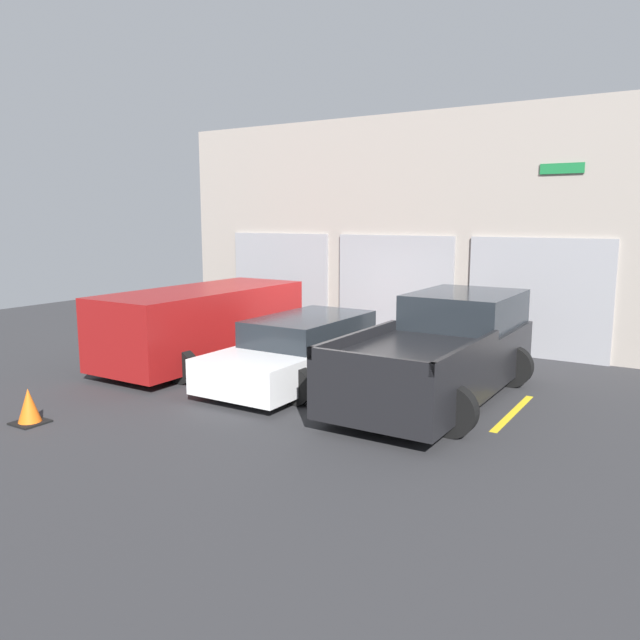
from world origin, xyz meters
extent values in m
plane|color=#2D2D30|center=(0.00, 0.00, 0.00)|extent=(28.00, 28.00, 0.00)
cube|color=#9E9389|center=(0.00, 3.30, 2.80)|extent=(13.27, 0.60, 5.60)
cube|color=#939399|center=(-3.71, 2.96, 1.34)|extent=(3.11, 0.08, 2.68)
cube|color=#939399|center=(-0.20, 2.96, 1.34)|extent=(3.11, 0.08, 2.68)
cube|color=#939399|center=(3.31, 2.96, 1.34)|extent=(3.11, 0.08, 2.68)
cube|color=#197238|center=(3.65, 2.97, 4.14)|extent=(0.90, 0.03, 0.22)
cube|color=black|center=(2.66, -1.36, 0.66)|extent=(1.94, 5.12, 0.89)
cube|color=#1E2328|center=(2.66, 0.05, 1.42)|extent=(1.78, 2.31, 0.63)
cube|color=black|center=(1.73, -2.51, 1.19)|extent=(0.08, 2.82, 0.18)
cube|color=black|center=(3.59, -2.51, 1.19)|extent=(0.08, 2.82, 0.18)
cube|color=black|center=(2.66, -3.88, 1.19)|extent=(1.94, 0.08, 0.18)
cylinder|color=black|center=(1.80, 0.23, 0.38)|extent=(0.77, 0.22, 0.77)
cylinder|color=black|center=(3.52, 0.23, 0.38)|extent=(0.77, 0.22, 0.77)
cylinder|color=black|center=(1.80, -2.95, 0.38)|extent=(0.77, 0.22, 0.77)
cylinder|color=black|center=(3.52, -2.95, 0.38)|extent=(0.77, 0.22, 0.77)
cube|color=white|center=(0.00, -1.36, 0.45)|extent=(1.75, 4.75, 0.61)
cube|color=#1E2328|center=(0.00, -1.24, 0.99)|extent=(1.54, 2.61, 0.48)
cylinder|color=black|center=(-0.77, 0.11, 0.33)|extent=(0.65, 0.22, 0.65)
cylinder|color=black|center=(0.77, 0.11, 0.33)|extent=(0.65, 0.22, 0.65)
cylinder|color=black|center=(-0.77, -2.83, 0.33)|extent=(0.65, 0.22, 0.65)
cylinder|color=black|center=(0.77, -2.83, 0.33)|extent=(0.65, 0.22, 0.65)
cube|color=maroon|center=(-2.66, -1.36, 0.89)|extent=(1.89, 4.85, 1.45)
cube|color=#1E2328|center=(-2.66, 1.02, 1.37)|extent=(1.70, 0.06, 0.28)
cylinder|color=black|center=(-3.49, 0.14, 0.33)|extent=(0.66, 0.22, 0.66)
cylinder|color=black|center=(-1.83, 0.14, 0.33)|extent=(0.66, 0.22, 0.66)
cylinder|color=black|center=(-3.49, -2.87, 0.33)|extent=(0.66, 0.22, 0.66)
cylinder|color=black|center=(-1.83, -2.87, 0.33)|extent=(0.66, 0.22, 0.66)
cube|color=gold|center=(-3.99, -1.36, 0.00)|extent=(0.12, 2.20, 0.01)
cube|color=gold|center=(-1.33, -1.36, 0.00)|extent=(0.12, 2.20, 0.01)
cube|color=gold|center=(1.33, -1.36, 0.00)|extent=(0.12, 2.20, 0.01)
cube|color=gold|center=(3.99, -1.36, 0.00)|extent=(0.12, 2.20, 0.01)
cube|color=black|center=(-2.14, -5.81, 0.01)|extent=(0.47, 0.47, 0.03)
cone|color=orange|center=(-2.14, -5.81, 0.28)|extent=(0.36, 0.36, 0.55)
camera|label=1|loc=(6.47, -11.21, 3.12)|focal=35.00mm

